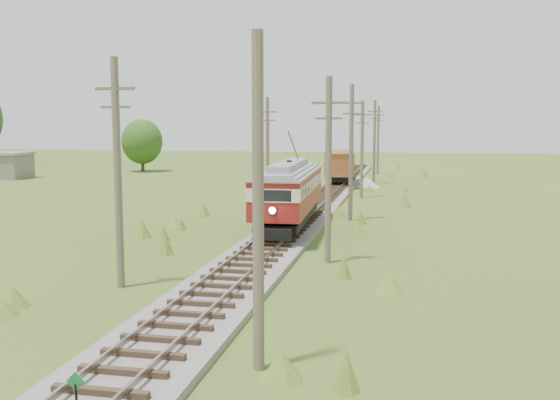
% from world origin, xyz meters
% --- Properties ---
extents(railbed_main, '(3.60, 96.00, 0.57)m').
position_xyz_m(railbed_main, '(0.00, 34.00, 0.19)').
color(railbed_main, '#605B54').
rests_on(railbed_main, ground).
extents(switch_marker, '(0.45, 0.06, 1.08)m').
position_xyz_m(switch_marker, '(-0.20, 1.50, 0.63)').
color(switch_marker, black).
rests_on(switch_marker, ground).
extents(streetcar, '(3.31, 12.12, 5.50)m').
position_xyz_m(streetcar, '(0.00, 25.82, 2.57)').
color(streetcar, black).
rests_on(streetcar, ground).
extents(gondola, '(3.70, 9.19, 2.98)m').
position_xyz_m(gondola, '(0.00, 54.55, 2.17)').
color(gondola, black).
rests_on(gondola, ground).
extents(gravel_pile, '(2.87, 3.04, 1.04)m').
position_xyz_m(gravel_pile, '(2.93, 53.34, 0.49)').
color(gravel_pile, gray).
rests_on(gravel_pile, ground).
extents(utility_pole_r_1, '(0.30, 0.30, 8.80)m').
position_xyz_m(utility_pole_r_1, '(3.10, 5.00, 4.40)').
color(utility_pole_r_1, brown).
rests_on(utility_pole_r_1, ground).
extents(utility_pole_r_2, '(1.60, 0.30, 8.60)m').
position_xyz_m(utility_pole_r_2, '(3.30, 18.00, 4.42)').
color(utility_pole_r_2, brown).
rests_on(utility_pole_r_2, ground).
extents(utility_pole_r_3, '(1.60, 0.30, 9.00)m').
position_xyz_m(utility_pole_r_3, '(3.20, 31.00, 4.63)').
color(utility_pole_r_3, brown).
rests_on(utility_pole_r_3, ground).
extents(utility_pole_r_4, '(1.60, 0.30, 8.40)m').
position_xyz_m(utility_pole_r_4, '(3.00, 44.00, 4.32)').
color(utility_pole_r_4, brown).
rests_on(utility_pole_r_4, ground).
extents(utility_pole_r_5, '(1.60, 0.30, 8.90)m').
position_xyz_m(utility_pole_r_5, '(3.40, 57.00, 4.58)').
color(utility_pole_r_5, brown).
rests_on(utility_pole_r_5, ground).
extents(utility_pole_r_6, '(1.60, 0.30, 8.70)m').
position_xyz_m(utility_pole_r_6, '(3.20, 70.00, 4.47)').
color(utility_pole_r_6, brown).
rests_on(utility_pole_r_6, ground).
extents(utility_pole_l_a, '(1.60, 0.30, 9.00)m').
position_xyz_m(utility_pole_l_a, '(-4.20, 12.00, 4.63)').
color(utility_pole_l_a, brown).
rests_on(utility_pole_l_a, ground).
extents(utility_pole_l_b, '(1.60, 0.30, 8.60)m').
position_xyz_m(utility_pole_l_b, '(-4.50, 40.00, 4.42)').
color(utility_pole_l_b, brown).
rests_on(utility_pole_l_b, ground).
extents(tree_mid_a, '(5.46, 5.46, 7.03)m').
position_xyz_m(tree_mid_a, '(-28.00, 68.00, 4.02)').
color(tree_mid_a, '#38281C').
rests_on(tree_mid_a, ground).
extents(shed, '(6.40, 4.40, 3.10)m').
position_xyz_m(shed, '(-40.00, 55.00, 1.57)').
color(shed, slate).
rests_on(shed, ground).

